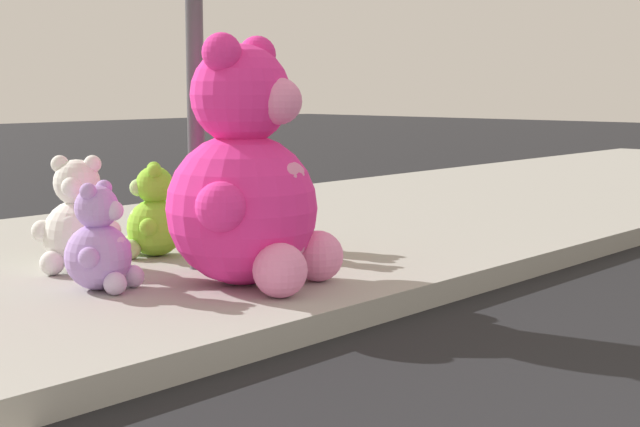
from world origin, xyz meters
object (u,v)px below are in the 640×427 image
plush_lavender (101,247)px  plush_white (77,225)px  plush_pink_large (248,186)px  plush_yellow (282,228)px  plush_lime (152,219)px  plush_brown (249,206)px

plush_lavender → plush_white: 0.65m
plush_lavender → plush_white: (0.25, 0.60, 0.04)m
plush_pink_large → plush_yellow: 0.95m
plush_pink_large → plush_yellow: bearing=31.2°
plush_pink_large → plush_lime: plush_pink_large is taller
plush_lime → plush_yellow: bearing=-53.4°
plush_brown → plush_yellow: size_ratio=1.39×
plush_pink_large → plush_brown: plush_pink_large is taller
plush_pink_large → plush_white: plush_pink_large is taller
plush_lime → plush_white: 0.64m
plush_lavender → plush_yellow: bearing=-2.7°
plush_lavender → plush_lime: plush_lime is taller
plush_pink_large → plush_white: (-0.42, 1.12, -0.29)m
plush_white → plush_brown: 1.38m
plush_lavender → plush_lime: size_ratio=0.97×
plush_lime → plush_pink_large: bearing=-100.3°
plush_white → plush_lime: bearing=4.7°
plush_white → plush_pink_large: bearing=-69.3°
plush_pink_large → plush_yellow: (0.75, 0.45, -0.38)m
plush_lavender → plush_yellow: size_ratio=1.21×
plush_brown → plush_yellow: plush_brown is taller
plush_lavender → plush_brown: size_ratio=0.87×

